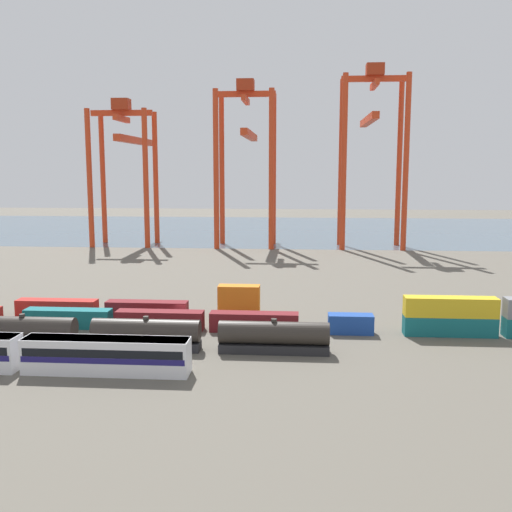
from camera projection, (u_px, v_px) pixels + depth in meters
ground_plane at (221, 274)px, 124.42m from camera, size 420.00×420.00×0.00m
harbour_water at (256, 229)px, 218.36m from camera, size 400.00×110.00×0.01m
passenger_train at (21, 352)px, 64.10m from camera, size 37.18×3.14×3.90m
freight_tank_row at (84, 333)px, 72.38m from camera, size 60.31×2.71×4.17m
shipping_container_1 at (68, 318)px, 82.02m from camera, size 12.10×2.44×2.60m
shipping_container_2 at (160, 320)px, 81.02m from camera, size 12.10×2.44×2.60m
shipping_container_3 at (254, 322)px, 80.02m from camera, size 12.10×2.44×2.60m
shipping_container_4 at (351, 324)px, 79.02m from camera, size 6.04×2.44×2.60m
shipping_container_5 at (450, 326)px, 78.03m from camera, size 12.10×2.44×2.60m
shipping_container_6 at (450, 307)px, 77.65m from camera, size 12.10×2.44×2.60m
shipping_container_11 at (57, 308)px, 88.00m from camera, size 12.10×2.44×2.60m
shipping_container_12 at (147, 310)px, 86.95m from camera, size 12.10×2.44×2.60m
shipping_container_13 at (239, 312)px, 85.90m from camera, size 6.04×2.44×2.60m
shipping_container_14 at (239, 294)px, 85.53m from camera, size 6.04×2.44×2.60m
gantry_crane_west at (126, 156)px, 171.63m from camera, size 17.72×37.06×41.96m
gantry_crane_central at (247, 148)px, 168.43m from camera, size 16.89×37.60×46.87m
gantry_crane_east at (372, 139)px, 164.89m from camera, size 18.20×34.86×50.62m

